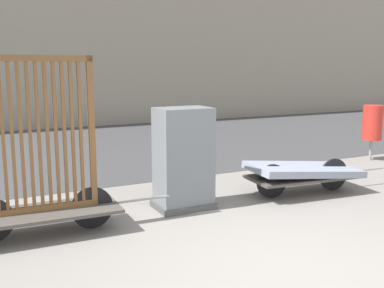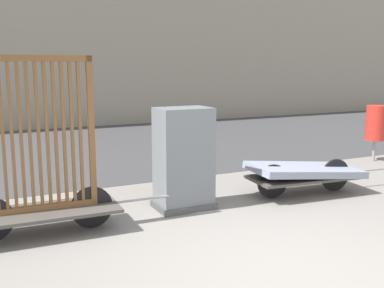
{
  "view_description": "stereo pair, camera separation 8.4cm",
  "coord_description": "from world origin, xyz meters",
  "px_view_note": "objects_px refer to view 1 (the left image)",
  "views": [
    {
      "loc": [
        -2.63,
        -3.11,
        1.94
      ],
      "look_at": [
        0.0,
        2.11,
        0.93
      ],
      "focal_mm": 42.0,
      "sensor_mm": 36.0,
      "label": 1
    },
    {
      "loc": [
        -2.55,
        -3.15,
        1.94
      ],
      "look_at": [
        0.0,
        2.11,
        0.93
      ],
      "focal_mm": 42.0,
      "sensor_mm": 36.0,
      "label": 2
    }
  ],
  "objects_px": {
    "utility_cabinet": "(183,162)",
    "bike_cart_with_bedframe": "(42,177)",
    "bike_cart_with_mattress": "(304,172)",
    "trash_bin": "(372,123)"
  },
  "relations": [
    {
      "from": "bike_cart_with_bedframe",
      "to": "bike_cart_with_mattress",
      "type": "bearing_deg",
      "value": 1.63
    },
    {
      "from": "bike_cart_with_mattress",
      "to": "bike_cart_with_bedframe",
      "type": "bearing_deg",
      "value": -174.81
    },
    {
      "from": "bike_cart_with_bedframe",
      "to": "trash_bin",
      "type": "relative_size",
      "value": 2.12
    },
    {
      "from": "utility_cabinet",
      "to": "trash_bin",
      "type": "relative_size",
      "value": 1.21
    },
    {
      "from": "utility_cabinet",
      "to": "bike_cart_with_bedframe",
      "type": "bearing_deg",
      "value": -173.79
    },
    {
      "from": "trash_bin",
      "to": "utility_cabinet",
      "type": "bearing_deg",
      "value": -166.86
    },
    {
      "from": "bike_cart_with_mattress",
      "to": "utility_cabinet",
      "type": "xyz_separation_m",
      "value": [
        -1.96,
        0.21,
        0.31
      ]
    },
    {
      "from": "bike_cart_with_bedframe",
      "to": "utility_cabinet",
      "type": "height_order",
      "value": "bike_cart_with_bedframe"
    },
    {
      "from": "bike_cart_with_bedframe",
      "to": "bike_cart_with_mattress",
      "type": "height_order",
      "value": "bike_cart_with_bedframe"
    },
    {
      "from": "bike_cart_with_mattress",
      "to": "utility_cabinet",
      "type": "distance_m",
      "value": 1.99
    }
  ]
}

